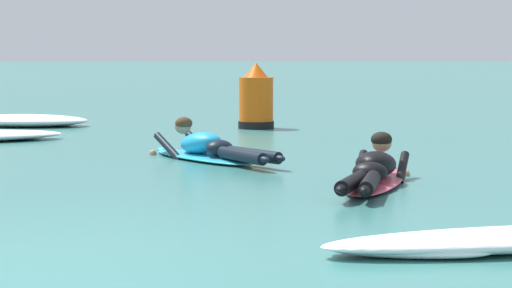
% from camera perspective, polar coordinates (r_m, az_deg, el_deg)
% --- Properties ---
extents(ground_plane, '(120.00, 120.00, 0.00)m').
position_cam_1_polar(ground_plane, '(16.58, -6.20, 0.61)').
color(ground_plane, '#387A75').
extents(surfer_near, '(1.09, 2.59, 0.53)m').
position_cam_1_polar(surfer_near, '(10.46, 6.38, -1.50)').
color(surfer_near, '#E54C66').
rests_on(surfer_near, ground).
extents(surfer_far, '(1.73, 2.34, 0.55)m').
position_cam_1_polar(surfer_far, '(12.62, -2.61, -0.26)').
color(surfer_far, '#2DB2D1').
rests_on(surfer_far, ground).
extents(whitewater_front, '(2.34, 1.28, 0.20)m').
position_cam_1_polar(whitewater_front, '(18.18, -12.50, 1.24)').
color(whitewater_front, white).
rests_on(whitewater_front, ground).
extents(channel_marker_buoy, '(0.59, 0.59, 1.08)m').
position_cam_1_polar(channel_marker_buoy, '(17.29, 0.01, 2.29)').
color(channel_marker_buoy, '#EA5B0F').
rests_on(channel_marker_buoy, ground).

